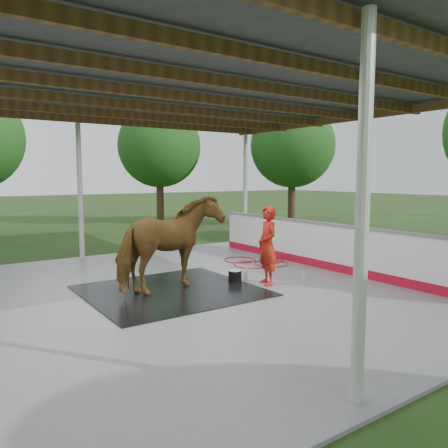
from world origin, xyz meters
TOP-DOWN VIEW (x-y plane):
  - ground at (0.00, 0.00)m, footprint 100.00×100.00m
  - concrete_slab at (0.00, 0.00)m, footprint 12.00×10.00m
  - pavilion_structure at (0.00, -0.00)m, footprint 12.60×10.60m
  - dasher_board at (4.60, 0.00)m, footprint 0.16×8.00m
  - tree_belt at (0.30, 0.90)m, footprint 28.00×28.00m
  - rubber_mat at (0.42, 0.19)m, footprint 3.25×3.05m
  - horse at (0.42, 0.19)m, footprint 2.43×1.56m
  - handler at (2.37, -0.46)m, footprint 0.56×0.70m
  - wash_bucket at (1.90, 0.05)m, footprint 0.29×0.29m
  - soap_bottle_a at (2.21, 0.06)m, footprint 0.15×0.15m
  - soap_bottle_b at (3.32, -0.58)m, footprint 0.13×0.13m
  - hose_coil at (3.66, 1.47)m, footprint 1.92×1.76m

SIDE VIEW (x-z plane):
  - ground at x=0.00m, z-range 0.00..0.00m
  - concrete_slab at x=0.00m, z-range 0.00..0.05m
  - hose_coil at x=3.66m, z-range 0.05..0.07m
  - rubber_mat at x=0.42m, z-range 0.05..0.07m
  - soap_bottle_b at x=3.32m, z-range 0.05..0.25m
  - wash_bucket at x=1.90m, z-range 0.05..0.33m
  - soap_bottle_a at x=2.21m, z-range 0.05..0.33m
  - dasher_board at x=4.60m, z-range 0.02..1.17m
  - handler at x=2.37m, z-range 0.05..1.72m
  - horse at x=0.42m, z-range 0.07..1.97m
  - tree_belt at x=0.30m, z-range 0.89..6.69m
  - pavilion_structure at x=0.00m, z-range 1.94..5.99m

